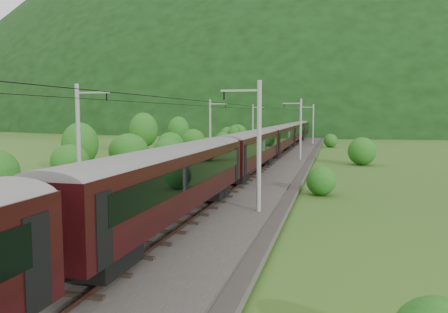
# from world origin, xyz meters

# --- Properties ---
(ground) EXTENTS (600.00, 600.00, 0.00)m
(ground) POSITION_xyz_m (0.00, 0.00, 0.00)
(ground) COLOR #2B4916
(ground) RESTS_ON ground
(railbed) EXTENTS (14.00, 220.00, 0.30)m
(railbed) POSITION_xyz_m (0.00, 10.00, 0.15)
(railbed) COLOR #38332D
(railbed) RESTS_ON ground
(track_left) EXTENTS (2.40, 220.00, 0.27)m
(track_left) POSITION_xyz_m (-2.40, 10.00, 0.37)
(track_left) COLOR #543024
(track_left) RESTS_ON railbed
(track_right) EXTENTS (2.40, 220.00, 0.27)m
(track_right) POSITION_xyz_m (2.40, 10.00, 0.37)
(track_right) COLOR #543024
(track_right) RESTS_ON railbed
(catenary_left) EXTENTS (2.54, 192.28, 8.00)m
(catenary_left) POSITION_xyz_m (-6.12, 32.00, 4.50)
(catenary_left) COLOR gray
(catenary_left) RESTS_ON railbed
(catenary_right) EXTENTS (2.54, 192.28, 8.00)m
(catenary_right) POSITION_xyz_m (6.12, 32.00, 4.50)
(catenary_right) COLOR gray
(catenary_right) RESTS_ON railbed
(overhead_wires) EXTENTS (4.83, 198.00, 0.03)m
(overhead_wires) POSITION_xyz_m (0.00, 10.00, 7.10)
(overhead_wires) COLOR black
(overhead_wires) RESTS_ON ground
(mountain_main) EXTENTS (504.00, 360.00, 244.00)m
(mountain_main) POSITION_xyz_m (0.00, 260.00, 0.00)
(mountain_main) COLOR black
(mountain_main) RESTS_ON ground
(mountain_ridge) EXTENTS (336.00, 280.00, 132.00)m
(mountain_ridge) POSITION_xyz_m (-120.00, 300.00, 0.00)
(mountain_ridge) COLOR black
(mountain_ridge) RESTS_ON ground
(train) EXTENTS (2.84, 159.20, 4.93)m
(train) POSITION_xyz_m (2.40, 38.66, 3.39)
(train) COLOR black
(train) RESTS_ON ground
(hazard_post_near) EXTENTS (0.14, 0.14, 1.29)m
(hazard_post_near) POSITION_xyz_m (-0.15, 58.88, 0.94)
(hazard_post_near) COLOR red
(hazard_post_near) RESTS_ON railbed
(hazard_post_far) EXTENTS (0.16, 0.16, 1.47)m
(hazard_post_far) POSITION_xyz_m (0.53, 54.72, 1.03)
(hazard_post_far) COLOR red
(hazard_post_far) RESTS_ON railbed
(signal) EXTENTS (0.23, 0.23, 2.05)m
(signal) POSITION_xyz_m (-4.58, 24.70, 1.50)
(signal) COLOR black
(signal) RESTS_ON railbed
(vegetation_left) EXTENTS (13.15, 148.21, 6.53)m
(vegetation_left) POSITION_xyz_m (-13.82, 21.00, 2.23)
(vegetation_left) COLOR #215516
(vegetation_left) RESTS_ON ground
(vegetation_right) EXTENTS (7.14, 98.06, 3.10)m
(vegetation_right) POSITION_xyz_m (12.16, 23.65, 1.29)
(vegetation_right) COLOR #215516
(vegetation_right) RESTS_ON ground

